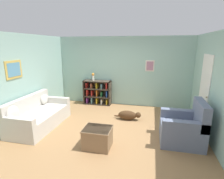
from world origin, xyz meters
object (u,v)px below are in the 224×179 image
at_px(recliner_chair, 184,128).
at_px(couch, 38,116).
at_px(coffee_table, 98,137).
at_px(bookshelf, 98,93).
at_px(dog, 128,115).
at_px(vase, 93,76).

bearing_deg(recliner_chair, couch, -179.83).
bearing_deg(couch, coffee_table, -18.26).
height_order(bookshelf, dog, bookshelf).
distance_m(coffee_table, dog, 1.75).
xyz_separation_m(bookshelf, vase, (-0.16, -0.02, 0.65)).
height_order(couch, recliner_chair, recliner_chair).
relative_size(couch, bookshelf, 1.76).
relative_size(bookshelf, vase, 3.67).
distance_m(bookshelf, recliner_chair, 3.65).
distance_m(couch, recliner_chair, 3.94).
distance_m(recliner_chair, vase, 3.83).
distance_m(coffee_table, vase, 3.21).
height_order(bookshelf, vase, vase).
bearing_deg(bookshelf, couch, -115.36).
distance_m(couch, coffee_table, 2.10).
xyz_separation_m(recliner_chair, dog, (-1.47, 1.01, -0.22)).
bearing_deg(vase, coffee_table, -69.59).
xyz_separation_m(bookshelf, coffee_table, (0.92, -2.92, -0.21)).
xyz_separation_m(couch, dog, (2.47, 1.02, -0.15)).
bearing_deg(couch, bookshelf, 64.64).
bearing_deg(dog, recliner_chair, -34.45).
relative_size(coffee_table, vase, 2.14).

